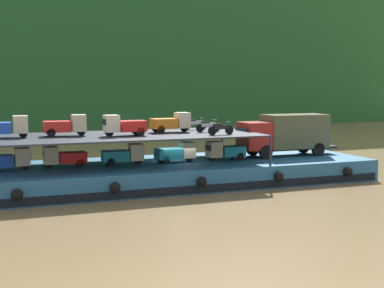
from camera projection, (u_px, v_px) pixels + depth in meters
The scene contains 16 objects.
ground_plane at pixel (177, 183), 38.73m from camera, with size 400.00×400.00×0.00m, color brown.
cargo_barge at pixel (177, 173), 38.62m from camera, with size 27.37×9.16×1.50m.
covered_lorry at pixel (286, 133), 41.64m from camera, with size 7.86×2.32×3.10m.
cargo_rack at pixel (123, 136), 36.98m from camera, with size 18.17×7.84×2.00m.
mini_truck_lower_stern at pixel (8, 160), 34.60m from camera, with size 2.77×1.26×1.38m.
mini_truck_lower_aft at pixel (64, 157), 35.89m from camera, with size 2.78×1.27×1.38m.
mini_truck_lower_mid at pixel (124, 155), 37.01m from camera, with size 2.77×1.25×1.38m.
mini_truck_lower_fore at pixel (176, 152), 38.24m from camera, with size 2.78×1.27×1.38m.
mini_truck_lower_bow at pixel (225, 151), 39.27m from camera, with size 2.79×1.29×1.38m.
mini_truck_upper_stern at pixel (7, 127), 34.90m from camera, with size 2.80×1.30×1.38m.
mini_truck_upper_mid at pixel (66, 125), 36.14m from camera, with size 2.80×1.30×1.38m.
mini_truck_upper_fore at pixel (124, 125), 36.23m from camera, with size 2.77×1.26×1.38m.
mini_truck_upper_bow at pixel (171, 122), 38.93m from camera, with size 2.78×1.27×1.38m.
motorcycle_upper_port at pixel (221, 128), 36.94m from camera, with size 1.90×0.55×0.87m.
motorcycle_upper_centre at pixel (208, 126), 39.16m from camera, with size 1.90×0.55×0.87m.
motorcycle_upper_stbd at pixel (195, 124), 41.31m from camera, with size 1.90×0.55×0.87m.
Camera 1 is at (-12.99, -35.95, 6.85)m, focal length 52.11 mm.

